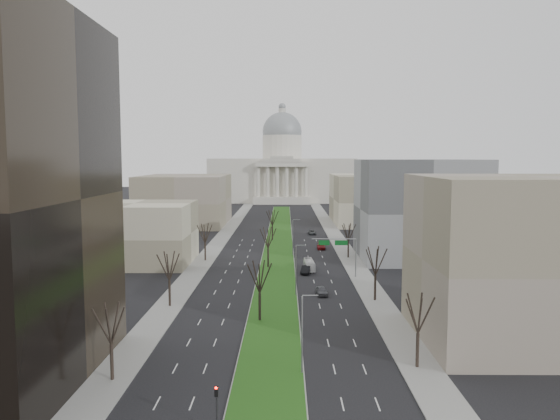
# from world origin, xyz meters

# --- Properties ---
(ground) EXTENTS (600.00, 600.00, 0.00)m
(ground) POSITION_xyz_m (0.00, 120.00, 0.00)
(ground) COLOR black
(ground) RESTS_ON ground
(median) EXTENTS (8.00, 222.03, 0.20)m
(median) POSITION_xyz_m (0.00, 118.99, 0.10)
(median) COLOR #999993
(median) RESTS_ON ground
(sidewalk_left) EXTENTS (5.00, 330.00, 0.15)m
(sidewalk_left) POSITION_xyz_m (-17.50, 95.00, 0.07)
(sidewalk_left) COLOR gray
(sidewalk_left) RESTS_ON ground
(sidewalk_right) EXTENTS (5.00, 330.00, 0.15)m
(sidewalk_right) POSITION_xyz_m (17.50, 95.00, 0.07)
(sidewalk_right) COLOR gray
(sidewalk_right) RESTS_ON ground
(capitol) EXTENTS (80.00, 46.00, 55.00)m
(capitol) POSITION_xyz_m (0.00, 269.59, 16.31)
(capitol) COLOR beige
(capitol) RESTS_ON ground
(building_beige_left) EXTENTS (26.00, 22.00, 14.00)m
(building_beige_left) POSITION_xyz_m (-33.00, 85.00, 7.00)
(building_beige_left) COLOR gray
(building_beige_left) RESTS_ON ground
(building_tan_right) EXTENTS (26.00, 24.00, 22.00)m
(building_tan_right) POSITION_xyz_m (33.00, 32.00, 11.00)
(building_tan_right) COLOR gray
(building_tan_right) RESTS_ON ground
(building_grey_right) EXTENTS (28.00, 26.00, 24.00)m
(building_grey_right) POSITION_xyz_m (34.00, 92.00, 12.00)
(building_grey_right) COLOR #595B5E
(building_grey_right) RESTS_ON ground
(building_far_left) EXTENTS (30.00, 40.00, 18.00)m
(building_far_left) POSITION_xyz_m (-35.00, 160.00, 9.00)
(building_far_left) COLOR gray
(building_far_left) RESTS_ON ground
(building_far_right) EXTENTS (30.00, 40.00, 18.00)m
(building_far_right) POSITION_xyz_m (35.00, 165.00, 9.00)
(building_far_right) COLOR gray
(building_far_right) RESTS_ON ground
(tree_left_near) EXTENTS (5.10, 5.10, 9.18)m
(tree_left_near) POSITION_xyz_m (-17.20, 18.00, 6.61)
(tree_left_near) COLOR black
(tree_left_near) RESTS_ON ground
(tree_left_mid) EXTENTS (5.40, 5.40, 9.72)m
(tree_left_mid) POSITION_xyz_m (-17.20, 48.00, 7.00)
(tree_left_mid) COLOR black
(tree_left_mid) RESTS_ON ground
(tree_left_far) EXTENTS (5.28, 5.28, 9.50)m
(tree_left_far) POSITION_xyz_m (-17.20, 88.00, 6.84)
(tree_left_far) COLOR black
(tree_left_far) RESTS_ON ground
(tree_right_near) EXTENTS (5.16, 5.16, 9.29)m
(tree_right_near) POSITION_xyz_m (17.20, 22.00, 6.69)
(tree_right_near) COLOR black
(tree_right_near) RESTS_ON ground
(tree_right_mid) EXTENTS (5.52, 5.52, 9.94)m
(tree_right_mid) POSITION_xyz_m (17.20, 52.00, 7.16)
(tree_right_mid) COLOR black
(tree_right_mid) RESTS_ON ground
(tree_right_far) EXTENTS (5.04, 5.04, 9.07)m
(tree_right_far) POSITION_xyz_m (17.20, 92.00, 6.53)
(tree_right_far) COLOR black
(tree_right_far) RESTS_ON ground
(tree_median_a) EXTENTS (5.40, 5.40, 9.72)m
(tree_median_a) POSITION_xyz_m (-2.00, 40.00, 7.00)
(tree_median_a) COLOR black
(tree_median_a) RESTS_ON ground
(tree_median_b) EXTENTS (5.40, 5.40, 9.72)m
(tree_median_b) POSITION_xyz_m (-2.00, 80.00, 7.00)
(tree_median_b) COLOR black
(tree_median_b) RESTS_ON ground
(tree_median_c) EXTENTS (5.40, 5.40, 9.72)m
(tree_median_c) POSITION_xyz_m (-2.00, 120.00, 7.00)
(tree_median_c) COLOR black
(tree_median_c) RESTS_ON ground
(streetlamp_median_a) EXTENTS (1.90, 0.20, 9.16)m
(streetlamp_median_a) POSITION_xyz_m (3.76, 20.00, 4.81)
(streetlamp_median_a) COLOR gray
(streetlamp_median_a) RESTS_ON ground
(streetlamp_median_b) EXTENTS (1.90, 0.20, 9.16)m
(streetlamp_median_b) POSITION_xyz_m (3.76, 55.00, 4.81)
(streetlamp_median_b) COLOR gray
(streetlamp_median_b) RESTS_ON ground
(streetlamp_median_c) EXTENTS (1.90, 0.20, 9.16)m
(streetlamp_median_c) POSITION_xyz_m (3.76, 95.00, 4.81)
(streetlamp_median_c) COLOR gray
(streetlamp_median_c) RESTS_ON ground
(traffic_signal_median) EXTENTS (0.32, 0.41, 4.30)m
(traffic_signal_median) POSITION_xyz_m (-4.30, 6.93, 2.79)
(traffic_signal_median) COLOR #2D2D30
(traffic_signal_median) RESTS_ON ground
(mast_arm_signs) EXTENTS (9.12, 0.24, 8.09)m
(mast_arm_signs) POSITION_xyz_m (13.49, 70.03, 6.11)
(mast_arm_signs) COLOR gray
(mast_arm_signs) RESTS_ON ground
(car_grey_near) EXTENTS (2.26, 4.63, 1.52)m
(car_grey_near) POSITION_xyz_m (8.31, 55.80, 0.76)
(car_grey_near) COLOR #52545A
(car_grey_near) RESTS_ON ground
(car_black) EXTENTS (2.61, 5.42, 1.71)m
(car_black) POSITION_xyz_m (6.23, 74.05, 0.86)
(car_black) COLOR black
(car_black) RESTS_ON ground
(car_red) EXTENTS (2.27, 5.34, 1.54)m
(car_red) POSITION_xyz_m (11.45, 105.00, 0.77)
(car_red) COLOR maroon
(car_red) RESTS_ON ground
(car_grey_far) EXTENTS (2.42, 4.87, 1.33)m
(car_grey_far) POSITION_xyz_m (10.31, 133.13, 0.66)
(car_grey_far) COLOR #4D5155
(car_grey_far) RESTS_ON ground
(box_van) EXTENTS (2.33, 8.18, 2.25)m
(box_van) POSITION_xyz_m (7.07, 77.77, 1.13)
(box_van) COLOR white
(box_van) RESTS_ON ground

